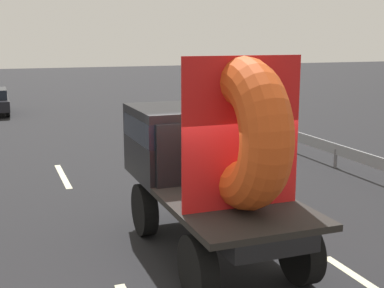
{
  "coord_description": "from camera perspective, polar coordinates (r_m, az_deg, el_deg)",
  "views": [
    {
      "loc": [
        -3.41,
        -7.37,
        3.75
      ],
      "look_at": [
        -0.02,
        1.61,
        1.78
      ],
      "focal_mm": 49.02,
      "sensor_mm": 36.0,
      "label": 1
    }
  ],
  "objects": [
    {
      "name": "guardrail",
      "position": [
        17.5,
        11.38,
        0.74
      ],
      "size": [
        0.1,
        16.82,
        0.71
      ],
      "color": "gray",
      "rests_on": "ground_plane"
    },
    {
      "name": "ground_plane",
      "position": [
        8.94,
        3.86,
        -13.24
      ],
      "size": [
        120.0,
        120.0,
        0.0
      ],
      "primitive_type": "plane",
      "color": "black"
    },
    {
      "name": "lane_dash_right_far",
      "position": [
        15.61,
        -0.65,
        -2.31
      ],
      "size": [
        0.16,
        2.6,
        0.01
      ],
      "primitive_type": "cube",
      "rotation": [
        0.0,
        0.0,
        1.57
      ],
      "color": "beige",
      "rests_on": "ground_plane"
    },
    {
      "name": "flatbed_truck",
      "position": [
        9.14,
        1.6,
        -0.98
      ],
      "size": [
        2.02,
        4.57,
        3.49
      ],
      "color": "black",
      "rests_on": "ground_plane"
    },
    {
      "name": "lane_dash_left_far",
      "position": [
        14.84,
        -13.88,
        -3.39
      ],
      "size": [
        0.16,
        2.65,
        0.01
      ],
      "primitive_type": "cube",
      "rotation": [
        0.0,
        0.0,
        1.57
      ],
      "color": "beige",
      "rests_on": "ground_plane"
    }
  ]
}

